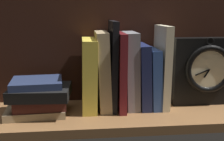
{
  "coord_description": "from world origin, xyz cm",
  "views": [
    {
      "loc": [
        -13.46,
        -81.69,
        28.66
      ],
      "look_at": [
        -4.13,
        3.6,
        11.35
      ],
      "focal_mm": 47.21,
      "sensor_mm": 36.0,
      "label": 1
    }
  ],
  "objects_px": {
    "book_black_skeptic": "(113,65)",
    "book_blue_modern": "(153,78)",
    "book_navy_bierce": "(142,76)",
    "book_maroon_dawkins": "(120,71)",
    "book_stack_side": "(39,97)",
    "book_yellow_seinlanguage": "(89,74)",
    "book_tan_shortstories": "(103,70)",
    "book_cream_twain": "(162,66)",
    "framed_clock": "(206,71)",
    "book_gray_chess": "(130,70)"
  },
  "relations": [
    {
      "from": "book_tan_shortstories",
      "to": "book_navy_bierce",
      "type": "relative_size",
      "value": 1.2
    },
    {
      "from": "book_yellow_seinlanguage",
      "to": "book_black_skeptic",
      "type": "bearing_deg",
      "value": 0.0
    },
    {
      "from": "book_blue_modern",
      "to": "book_cream_twain",
      "type": "relative_size",
      "value": 0.72
    },
    {
      "from": "book_tan_shortstories",
      "to": "book_black_skeptic",
      "type": "relative_size",
      "value": 0.88
    },
    {
      "from": "framed_clock",
      "to": "book_gray_chess",
      "type": "bearing_deg",
      "value": -179.39
    },
    {
      "from": "book_cream_twain",
      "to": "book_tan_shortstories",
      "type": "bearing_deg",
      "value": 180.0
    },
    {
      "from": "book_maroon_dawkins",
      "to": "book_stack_side",
      "type": "distance_m",
      "value": 0.25
    },
    {
      "from": "book_navy_bierce",
      "to": "book_cream_twain",
      "type": "relative_size",
      "value": 0.78
    },
    {
      "from": "book_blue_modern",
      "to": "book_navy_bierce",
      "type": "bearing_deg",
      "value": 180.0
    },
    {
      "from": "book_navy_bierce",
      "to": "book_stack_side",
      "type": "height_order",
      "value": "book_navy_bierce"
    },
    {
      "from": "book_tan_shortstories",
      "to": "book_maroon_dawkins",
      "type": "height_order",
      "value": "book_tan_shortstories"
    },
    {
      "from": "framed_clock",
      "to": "book_cream_twain",
      "type": "bearing_deg",
      "value": -178.96
    },
    {
      "from": "book_black_skeptic",
      "to": "book_gray_chess",
      "type": "height_order",
      "value": "book_black_skeptic"
    },
    {
      "from": "book_blue_modern",
      "to": "book_stack_side",
      "type": "height_order",
      "value": "book_blue_modern"
    },
    {
      "from": "book_tan_shortstories",
      "to": "book_cream_twain",
      "type": "height_order",
      "value": "book_cream_twain"
    },
    {
      "from": "book_maroon_dawkins",
      "to": "book_blue_modern",
      "type": "bearing_deg",
      "value": 0.0
    },
    {
      "from": "book_black_skeptic",
      "to": "framed_clock",
      "type": "relative_size",
      "value": 1.23
    },
    {
      "from": "book_black_skeptic",
      "to": "book_navy_bierce",
      "type": "relative_size",
      "value": 1.36
    },
    {
      "from": "book_black_skeptic",
      "to": "book_cream_twain",
      "type": "relative_size",
      "value": 1.06
    },
    {
      "from": "book_blue_modern",
      "to": "framed_clock",
      "type": "bearing_deg",
      "value": 0.86
    },
    {
      "from": "book_gray_chess",
      "to": "book_stack_side",
      "type": "relative_size",
      "value": 1.22
    },
    {
      "from": "book_cream_twain",
      "to": "framed_clock",
      "type": "relative_size",
      "value": 1.16
    },
    {
      "from": "book_yellow_seinlanguage",
      "to": "book_navy_bierce",
      "type": "distance_m",
      "value": 0.16
    },
    {
      "from": "book_cream_twain",
      "to": "book_gray_chess",
      "type": "bearing_deg",
      "value": 180.0
    },
    {
      "from": "book_yellow_seinlanguage",
      "to": "book_blue_modern",
      "type": "bearing_deg",
      "value": 0.0
    },
    {
      "from": "book_navy_bierce",
      "to": "book_blue_modern",
      "type": "distance_m",
      "value": 0.03
    },
    {
      "from": "book_gray_chess",
      "to": "book_blue_modern",
      "type": "bearing_deg",
      "value": 0.0
    },
    {
      "from": "book_cream_twain",
      "to": "book_stack_side",
      "type": "relative_size",
      "value": 1.32
    },
    {
      "from": "framed_clock",
      "to": "book_black_skeptic",
      "type": "bearing_deg",
      "value": -179.5
    },
    {
      "from": "book_tan_shortstories",
      "to": "book_maroon_dawkins",
      "type": "xyz_separation_m",
      "value": [
        0.05,
        0.0,
        -0.0
      ]
    },
    {
      "from": "book_black_skeptic",
      "to": "book_blue_modern",
      "type": "xyz_separation_m",
      "value": [
        0.12,
        0.0,
        -0.04
      ]
    },
    {
      "from": "book_yellow_seinlanguage",
      "to": "framed_clock",
      "type": "height_order",
      "value": "framed_clock"
    },
    {
      "from": "book_stack_side",
      "to": "book_black_skeptic",
      "type": "bearing_deg",
      "value": 10.84
    },
    {
      "from": "book_blue_modern",
      "to": "book_cream_twain",
      "type": "height_order",
      "value": "book_cream_twain"
    },
    {
      "from": "book_navy_bierce",
      "to": "book_stack_side",
      "type": "distance_m",
      "value": 0.31
    },
    {
      "from": "book_yellow_seinlanguage",
      "to": "book_gray_chess",
      "type": "height_order",
      "value": "book_gray_chess"
    },
    {
      "from": "book_cream_twain",
      "to": "book_blue_modern",
      "type": "bearing_deg",
      "value": 180.0
    },
    {
      "from": "book_navy_bierce",
      "to": "book_cream_twain",
      "type": "xyz_separation_m",
      "value": [
        0.06,
        0.0,
        0.03
      ]
    },
    {
      "from": "book_black_skeptic",
      "to": "book_blue_modern",
      "type": "relative_size",
      "value": 1.46
    },
    {
      "from": "book_black_skeptic",
      "to": "book_blue_modern",
      "type": "bearing_deg",
      "value": 0.0
    },
    {
      "from": "book_gray_chess",
      "to": "book_black_skeptic",
      "type": "bearing_deg",
      "value": 180.0
    },
    {
      "from": "book_yellow_seinlanguage",
      "to": "framed_clock",
      "type": "xyz_separation_m",
      "value": [
        0.36,
        0.0,
        0.0
      ]
    },
    {
      "from": "book_blue_modern",
      "to": "book_gray_chess",
      "type": "bearing_deg",
      "value": 180.0
    },
    {
      "from": "book_maroon_dawkins",
      "to": "framed_clock",
      "type": "distance_m",
      "value": 0.27
    },
    {
      "from": "book_yellow_seinlanguage",
      "to": "book_gray_chess",
      "type": "xyz_separation_m",
      "value": [
        0.12,
        0.0,
        0.01
      ]
    },
    {
      "from": "book_tan_shortstories",
      "to": "book_black_skeptic",
      "type": "height_order",
      "value": "book_black_skeptic"
    },
    {
      "from": "book_yellow_seinlanguage",
      "to": "book_tan_shortstories",
      "type": "distance_m",
      "value": 0.04
    },
    {
      "from": "book_cream_twain",
      "to": "framed_clock",
      "type": "xyz_separation_m",
      "value": [
        0.14,
        0.0,
        -0.02
      ]
    },
    {
      "from": "book_yellow_seinlanguage",
      "to": "book_navy_bierce",
      "type": "xyz_separation_m",
      "value": [
        0.16,
        0.0,
        -0.01
      ]
    },
    {
      "from": "book_blue_modern",
      "to": "book_tan_shortstories",
      "type": "bearing_deg",
      "value": 180.0
    }
  ]
}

